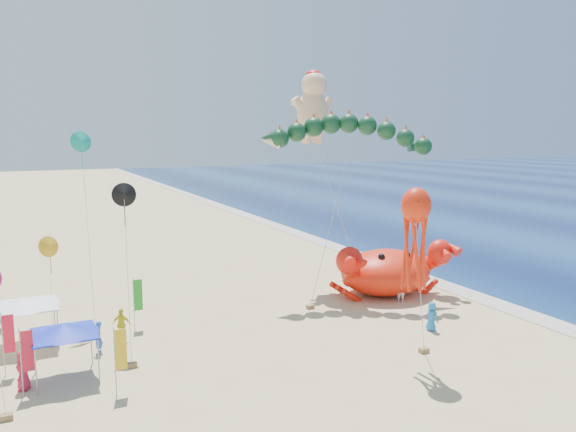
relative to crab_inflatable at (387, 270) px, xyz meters
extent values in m
plane|color=#D1B784|center=(-6.52, -3.10, -1.79)|extent=(320.00, 320.00, 0.00)
plane|color=silver|center=(5.48, -3.10, -1.78)|extent=(320.00, 320.00, 0.00)
ellipsoid|color=red|center=(0.00, 0.14, -0.15)|extent=(7.34, 6.27, 3.27)
sphere|color=red|center=(-3.66, -1.23, 1.30)|extent=(1.94, 1.94, 1.94)
sphere|color=black|center=(-1.03, -1.00, 1.30)|extent=(0.50, 0.50, 0.50)
sphere|color=red|center=(3.66, -1.23, 1.30)|extent=(1.94, 1.94, 1.94)
sphere|color=black|center=(1.03, -1.00, 1.30)|extent=(0.50, 0.50, 0.50)
cone|color=#0E331C|center=(-8.04, 1.26, 9.63)|extent=(1.65, 1.22, 1.35)
cylinder|color=#B2B2B2|center=(-4.55, 0.36, 3.66)|extent=(4.14, 1.86, 10.62)
cube|color=olive|center=(-6.59, -0.54, -1.66)|extent=(0.50, 0.35, 0.25)
ellipsoid|color=#FFC99B|center=(-2.90, 6.12, 11.36)|extent=(2.53, 2.09, 3.73)
sphere|color=#FFC99B|center=(-2.90, 5.89, 13.53)|extent=(1.95, 1.95, 1.95)
ellipsoid|color=red|center=(-2.90, 6.00, 14.22)|extent=(1.26, 1.26, 0.88)
cylinder|color=#B2B2B2|center=(-1.70, 4.24, 4.11)|extent=(2.45, 3.81, 11.52)
cube|color=olive|center=(-0.50, 2.36, -1.66)|extent=(0.50, 0.35, 0.25)
ellipsoid|color=red|center=(-6.23, -10.78, 6.39)|extent=(1.54, 1.38, 1.77)
cylinder|color=#B2B2B2|center=(-5.46, -10.37, 2.12)|extent=(1.59, 0.89, 7.52)
cube|color=olive|center=(-4.69, -9.95, -1.66)|extent=(0.50, 0.35, 0.25)
cylinder|color=gray|center=(-23.59, -6.26, -0.69)|extent=(0.06, 0.06, 2.20)
cylinder|color=gray|center=(-20.91, -6.26, -0.69)|extent=(0.06, 0.06, 2.20)
cylinder|color=gray|center=(-23.59, -3.58, -0.69)|extent=(0.06, 0.06, 2.20)
cylinder|color=gray|center=(-20.91, -3.58, -0.69)|extent=(0.06, 0.06, 2.20)
cube|color=#152BBF|center=(-22.25, -4.92, 0.45)|extent=(2.92, 2.92, 0.08)
cone|color=#152BBF|center=(-22.25, -4.92, 0.69)|extent=(3.21, 3.21, 0.45)
cylinder|color=gray|center=(-22.31, -0.88, -0.69)|extent=(0.06, 0.06, 2.20)
cylinder|color=gray|center=(-22.31, 2.16, -0.69)|extent=(0.06, 0.06, 2.20)
cube|color=white|center=(-23.83, 0.64, 0.45)|extent=(3.28, 3.28, 0.08)
cone|color=white|center=(-23.83, 0.64, 0.69)|extent=(3.61, 3.61, 0.45)
cylinder|color=gray|center=(-20.38, -7.79, -0.19)|extent=(0.05, 0.05, 3.20)
cube|color=gold|center=(-20.10, -7.79, 0.31)|extent=(0.50, 0.04, 1.90)
cylinder|color=gray|center=(-24.15, -6.13, -0.19)|extent=(0.05, 0.05, 3.20)
cube|color=red|center=(-23.87, -6.13, 0.31)|extent=(0.50, 0.04, 1.90)
cylinder|color=gray|center=(-24.91, -3.36, -0.19)|extent=(0.05, 0.05, 3.20)
cube|color=#F91B3A|center=(-24.63, -3.36, 0.31)|extent=(0.50, 0.04, 1.90)
cylinder|color=gray|center=(-17.98, 0.55, -0.19)|extent=(0.05, 0.05, 3.20)
cube|color=green|center=(-17.70, 0.55, 0.31)|extent=(0.50, 0.04, 1.90)
imported|color=white|center=(-0.19, -1.95, -0.98)|extent=(0.70, 0.62, 1.61)
imported|color=#B91D3E|center=(-24.11, -5.37, -0.85)|extent=(0.83, 1.05, 1.88)
imported|color=blue|center=(-20.44, -2.40, -0.90)|extent=(0.65, 0.76, 1.78)
imported|color=#36812B|center=(-25.19, 3.93, -0.86)|extent=(0.73, 1.22, 1.85)
imported|color=blue|center=(-2.08, -7.43, -0.91)|extent=(0.59, 0.88, 1.75)
imported|color=yellow|center=(-18.95, -0.88, -0.87)|extent=(1.14, 0.95, 1.83)
cube|color=olive|center=(-24.84, -8.06, -1.66)|extent=(0.50, 0.35, 0.25)
cone|color=black|center=(-18.65, -1.68, 6.63)|extent=(1.30, 0.51, 1.32)
cylinder|color=#B2B2B2|center=(-18.40, -3.18, 2.45)|extent=(0.55, 3.04, 8.18)
cube|color=olive|center=(-18.15, -4.68, -1.66)|extent=(0.50, 0.35, 0.25)
cone|color=#0E9A80|center=(-20.10, 3.91, 9.41)|extent=(1.30, 0.51, 1.32)
cylinder|color=#B2B2B2|center=(-19.85, 2.41, 3.84)|extent=(0.55, 3.04, 10.96)
cube|color=olive|center=(-19.60, 0.91, -1.66)|extent=(0.50, 0.35, 0.25)
cone|color=gold|center=(-22.27, 3.80, 3.08)|extent=(1.30, 0.51, 1.32)
cylinder|color=#B2B2B2|center=(-22.02, 2.30, 0.67)|extent=(0.54, 3.04, 4.64)
cube|color=olive|center=(-21.77, 0.80, -1.66)|extent=(0.50, 0.35, 0.25)
camera|label=1|loc=(-23.84, -32.58, 9.94)|focal=35.00mm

